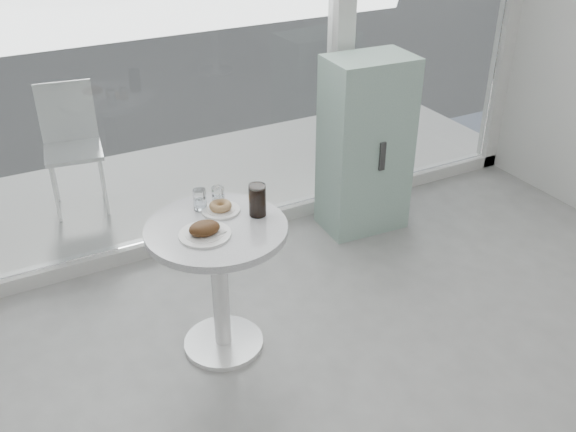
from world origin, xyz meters
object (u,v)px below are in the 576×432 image
mint_cabinet (365,146)px  water_tumbler_b (218,197)px  patio_chair (71,139)px  plate_donut (221,208)px  main_table (219,263)px  plate_fritter (205,230)px  cola_glass (257,201)px  water_tumbler_a (200,200)px

mint_cabinet → water_tumbler_b: 1.45m
mint_cabinet → patio_chair: 2.12m
mint_cabinet → plate_donut: 1.48m
patio_chair → main_table: bearing=-71.4°
plate_fritter → cola_glass: cola_glass is taller
main_table → water_tumbler_b: size_ratio=7.28×
cola_glass → plate_donut: bearing=141.6°
patio_chair → water_tumbler_a: patio_chair is taller
mint_cabinet → patio_chair: (-1.76, 1.19, -0.05)m
mint_cabinet → main_table: bearing=-148.5°
main_table → water_tumbler_a: 0.34m
main_table → patio_chair: 1.98m
main_table → water_tumbler_b: 0.34m
cola_glass → patio_chair: bearing=106.5°
mint_cabinet → plate_donut: mint_cabinet is taller
water_tumbler_b → cola_glass: (0.14, -0.19, 0.04)m
patio_chair → water_tumbler_a: (0.34, -1.74, 0.25)m
patio_chair → plate_donut: (0.42, -1.82, 0.22)m
patio_chair → cola_glass: 2.04m
plate_donut → water_tumbler_b: water_tumbler_b is taller
mint_cabinet → plate_donut: (-1.34, -0.63, 0.17)m
plate_fritter → water_tumbler_b: size_ratio=2.43×
mint_cabinet → water_tumbler_b: bearing=-153.6°
mint_cabinet → plate_fritter: (-1.49, -0.81, 0.18)m
patio_chair → water_tumbler_b: patio_chair is taller
mint_cabinet → water_tumbler_b: mint_cabinet is taller
plate_donut → water_tumbler_a: bearing=138.5°
water_tumbler_a → cola_glass: bearing=-39.5°
plate_donut → water_tumbler_b: (0.01, 0.07, 0.03)m
patio_chair → plate_fritter: bearing=-73.8°
water_tumbler_a → mint_cabinet: bearing=21.2°
plate_fritter → water_tumbler_a: (0.07, 0.26, 0.02)m
plate_donut → plate_fritter: bearing=-130.6°
main_table → patio_chair: bearing=99.9°
water_tumbler_a → water_tumbler_b: size_ratio=1.05×
patio_chair → mint_cabinet: bearing=-25.5°
plate_fritter → water_tumbler_b: water_tumbler_b is taller
water_tumbler_a → cola_glass: (0.24, -0.20, 0.03)m
plate_donut → cola_glass: (0.15, -0.12, 0.06)m
patio_chair → water_tumbler_b: bearing=-67.4°
plate_fritter → water_tumbler_b: (0.17, 0.25, 0.02)m
plate_fritter → water_tumbler_b: bearing=55.4°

